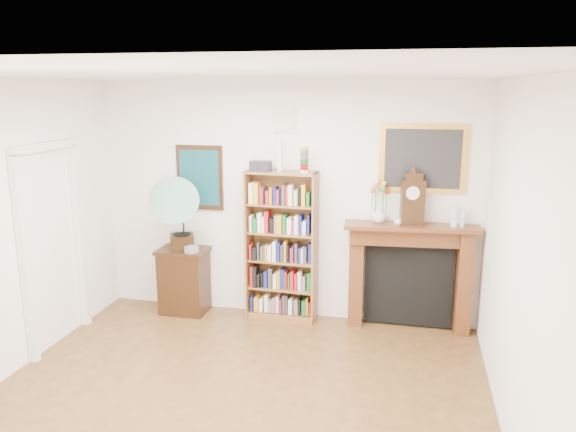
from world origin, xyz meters
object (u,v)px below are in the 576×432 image
object	(u,v)px
cd_stack	(192,249)
bottle_right	(462,218)
bookshelf	(282,238)
fireplace	(409,267)
side_cabinet	(184,281)
gramophone	(175,209)
bottle_left	(455,216)
mantel_clock	(413,200)
teacup	(398,222)
flower_vase	(379,215)

from	to	relation	value
cd_stack	bottle_right	world-z (taller)	bottle_right
bookshelf	fireplace	distance (m)	1.50
bookshelf	side_cabinet	world-z (taller)	bookshelf
gramophone	bottle_left	size ratio (longest dim) A/B	3.85
gramophone	mantel_clock	size ratio (longest dim) A/B	1.59
side_cabinet	bookshelf	bearing A→B (deg)	3.52
gramophone	teacup	distance (m)	2.56
fireplace	bookshelf	bearing A→B (deg)	177.84
side_cabinet	cd_stack	size ratio (longest dim) A/B	6.70
flower_vase	teacup	bearing A→B (deg)	-18.93
cd_stack	teacup	distance (m)	2.42
bottle_left	bottle_right	distance (m)	0.09
flower_vase	bottle_left	xyz separation A→B (m)	(0.81, -0.03, 0.03)
bottle_left	bookshelf	bearing A→B (deg)	179.88
side_cabinet	flower_vase	size ratio (longest dim) A/B	4.59
bookshelf	teacup	bearing A→B (deg)	0.97
gramophone	fireplace	bearing A→B (deg)	-18.84
bookshelf	bottle_right	distance (m)	2.03
teacup	bottle_left	world-z (taller)	bottle_left
bookshelf	teacup	size ratio (longest dim) A/B	23.23
side_cabinet	gramophone	distance (m)	0.93
mantel_clock	gramophone	bearing A→B (deg)	173.46
side_cabinet	bottle_right	xyz separation A→B (m)	(3.22, 0.09, 0.94)
cd_stack	bottle_left	bearing A→B (deg)	3.43
fireplace	bottle_left	size ratio (longest dim) A/B	6.20
bookshelf	bottle_left	world-z (taller)	bookshelf
flower_vase	bookshelf	bearing A→B (deg)	-178.52
side_cabinet	fireplace	distance (m)	2.71
fireplace	bottle_right	xyz separation A→B (m)	(0.53, -0.03, 0.60)
flower_vase	bottle_right	size ratio (longest dim) A/B	0.88
mantel_clock	flower_vase	bearing A→B (deg)	165.88
bottle_left	fireplace	bearing A→B (deg)	171.93
fireplace	bottle_right	size ratio (longest dim) A/B	7.44
cd_stack	fireplace	bearing A→B (deg)	5.48
bookshelf	mantel_clock	world-z (taller)	bookshelf
bookshelf	flower_vase	distance (m)	1.16
bookshelf	fireplace	size ratio (longest dim) A/B	1.38
mantel_clock	bottle_right	size ratio (longest dim) A/B	2.90
flower_vase	bottle_right	distance (m)	0.89
teacup	bottle_right	bearing A→B (deg)	5.91
flower_vase	side_cabinet	bearing A→B (deg)	-177.62
teacup	bottle_right	xyz separation A→B (m)	(0.68, 0.07, 0.07)
side_cabinet	teacup	size ratio (longest dim) A/B	9.13
gramophone	cd_stack	xyz separation A→B (m)	(0.18, 0.02, -0.48)
fireplace	bottle_right	distance (m)	0.81
cd_stack	teacup	world-z (taller)	teacup
mantel_clock	flower_vase	distance (m)	0.41
bookshelf	cd_stack	bearing A→B (deg)	-167.22
bookshelf	bottle_left	distance (m)	1.96
flower_vase	bottle_left	distance (m)	0.81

